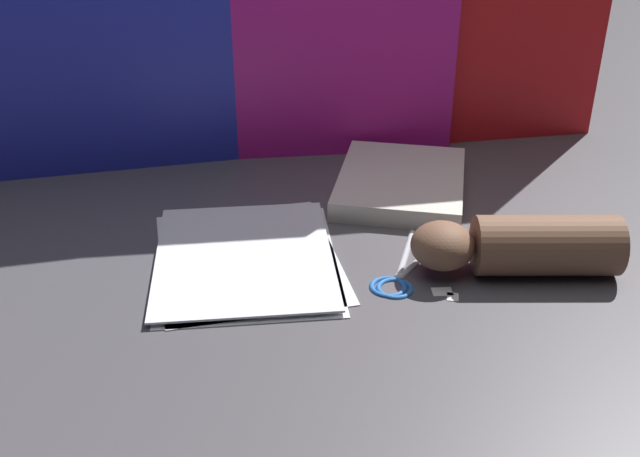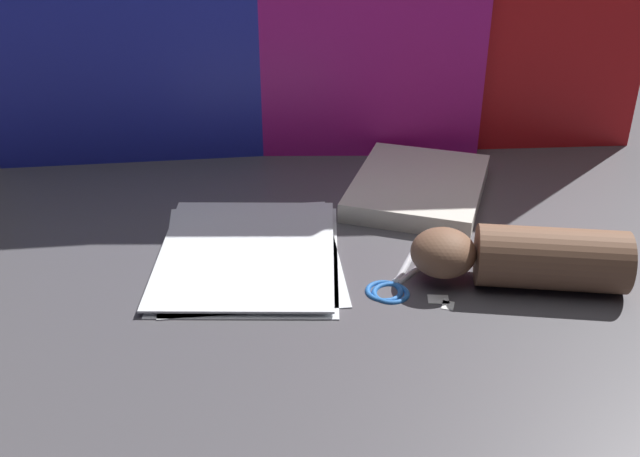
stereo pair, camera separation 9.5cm
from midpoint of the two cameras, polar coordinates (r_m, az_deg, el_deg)
name	(u,v)px [view 2 (the right image)]	position (r m, az deg, el deg)	size (l,w,h in m)	color
ground_plane	(338,269)	(0.98, 4.17, -3.18)	(6.00, 6.00, 0.00)	#4C494F
backdrop_panel_center	(291,2)	(1.24, 0.05, 16.88)	(0.64, 0.08, 0.52)	#D81E9E
paper_stack	(250,253)	(1.00, -2.69, -1.95)	(0.26, 0.31, 0.01)	white
book_closed	(418,187)	(1.18, 9.81, 3.08)	(0.27, 0.30, 0.03)	silver
scissors	(399,277)	(0.96, 8.85, -3.78)	(0.14, 0.17, 0.01)	silver
hand_forearm	(523,257)	(0.97, 17.91, -2.16)	(0.28, 0.13, 0.08)	brown
paper_scrap_near	(438,299)	(0.94, 11.90, -5.37)	(0.03, 0.02, 0.00)	white
paper_scrap_mid	(448,305)	(0.93, 12.65, -5.81)	(0.02, 0.02, 0.00)	white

